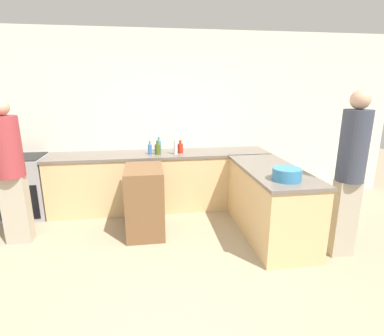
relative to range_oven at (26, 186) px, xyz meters
name	(u,v)px	position (x,y,z in m)	size (l,w,h in m)	color
ground_plane	(174,293)	(1.99, -2.09, -0.45)	(14.00, 14.00, 0.00)	tan
wall_back	(159,120)	(1.99, 0.34, 0.90)	(8.00, 0.06, 2.70)	silver
counter_back	(161,181)	(1.99, 0.00, 0.00)	(3.34, 0.65, 0.89)	#D6B27A
counter_peninsula	(270,202)	(3.31, -1.10, 0.00)	(0.69, 1.61, 0.89)	#D6B27A
range_oven	(26,186)	(0.00, 0.00, 0.00)	(0.62, 0.63, 0.90)	#99999E
island_table	(145,201)	(1.74, -0.81, -0.01)	(0.47, 0.69, 0.88)	brown
mixing_bowl	(287,174)	(3.27, -1.59, 0.51)	(0.31, 0.31, 0.13)	teal
water_bottle_blue	(150,149)	(1.83, -0.07, 0.52)	(0.06, 0.06, 0.20)	#386BB7
dish_soap_bottle	(159,146)	(1.97, 0.11, 0.53)	(0.07, 0.07, 0.23)	#338CBF
hot_sauce_bottle	(180,148)	(2.29, -0.04, 0.52)	(0.09, 0.09, 0.19)	red
olive_oil_bottle	(158,149)	(1.94, -0.09, 0.52)	(0.09, 0.09, 0.21)	#475B1E
vinegar_bottle_clear	(176,147)	(2.21, -0.14, 0.55)	(0.06, 0.06, 0.29)	silver
person_by_range	(10,167)	(0.19, -0.83, 0.51)	(0.32, 0.32, 1.75)	#ADA38E
person_at_peninsula	(351,169)	(3.94, -1.69, 0.57)	(0.29, 0.29, 1.84)	#ADA38E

